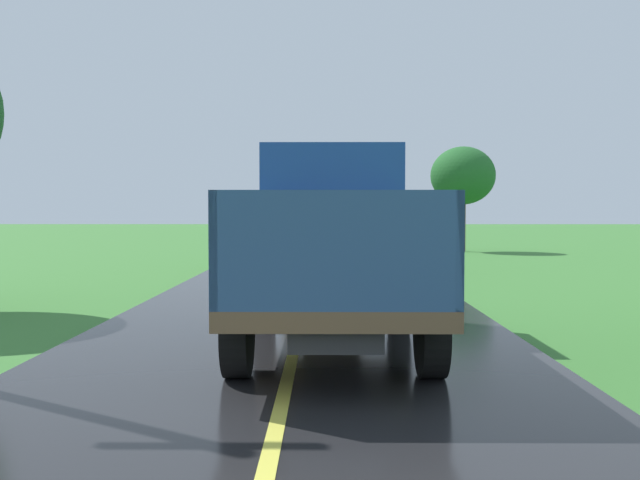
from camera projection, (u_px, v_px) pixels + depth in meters
name	position (u px, v px, depth m)	size (l,w,h in m)	color
banana_truck_near	(334.00, 241.00, 10.16)	(2.38, 5.82, 2.80)	#2D2D30
banana_truck_far	(324.00, 224.00, 23.98)	(2.38, 5.83, 2.80)	#2D2D30
roadside_tree_near_left	(463.00, 176.00, 32.93)	(2.97, 2.97, 4.86)	#4C3823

